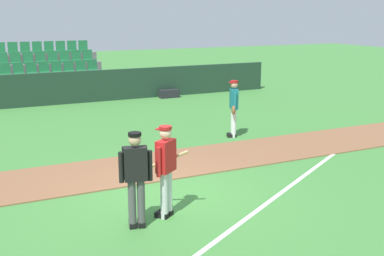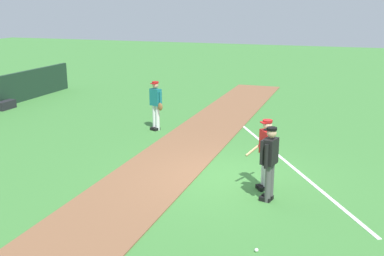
# 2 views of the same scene
# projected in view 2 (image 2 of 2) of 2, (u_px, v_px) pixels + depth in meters

# --- Properties ---
(ground_plane) EXTENTS (80.00, 80.00, 0.00)m
(ground_plane) POSITION_uv_depth(u_px,v_px,m) (230.00, 179.00, 12.07)
(ground_plane) COLOR #42843A
(infield_dirt_path) EXTENTS (28.00, 2.27, 0.03)m
(infield_dirt_path) POSITION_uv_depth(u_px,v_px,m) (160.00, 170.00, 12.69)
(infield_dirt_path) COLOR brown
(infield_dirt_path) RESTS_ON ground
(foul_line_chalk) EXTENTS (10.37, 6.21, 0.01)m
(foul_line_chalk) POSITION_uv_depth(u_px,v_px,m) (269.00, 148.00, 14.65)
(foul_line_chalk) COLOR white
(foul_line_chalk) RESTS_ON ground
(batter_red_jersey) EXTENTS (0.73, 0.70, 1.76)m
(batter_red_jersey) POSITION_uv_depth(u_px,v_px,m) (266.00, 152.00, 11.17)
(batter_red_jersey) COLOR silver
(batter_red_jersey) RESTS_ON ground
(umpire_home_plate) EXTENTS (0.58, 0.37, 1.76)m
(umpire_home_plate) POSITION_uv_depth(u_px,v_px,m) (270.00, 160.00, 10.50)
(umpire_home_plate) COLOR #4C4C4C
(umpire_home_plate) RESTS_ON ground
(runner_teal_jersey) EXTENTS (0.41, 0.63, 1.76)m
(runner_teal_jersey) POSITION_uv_depth(u_px,v_px,m) (156.00, 104.00, 16.48)
(runner_teal_jersey) COLOR white
(runner_teal_jersey) RESTS_ON ground
(baseball) EXTENTS (0.07, 0.07, 0.07)m
(baseball) POSITION_uv_depth(u_px,v_px,m) (256.00, 250.00, 8.53)
(baseball) COLOR white
(baseball) RESTS_ON ground
(equipment_bag) EXTENTS (0.90, 0.36, 0.36)m
(equipment_bag) POSITION_uv_depth(u_px,v_px,m) (6.00, 105.00, 19.93)
(equipment_bag) COLOR #232328
(equipment_bag) RESTS_ON ground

